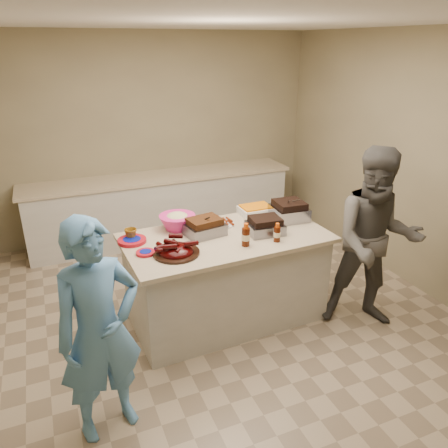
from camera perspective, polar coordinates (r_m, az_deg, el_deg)
name	(u,v)px	position (r m, az deg, el deg)	size (l,w,h in m)	color
room	(224,321)	(4.41, -0.06, -12.57)	(4.50, 5.00, 2.70)	gray
back_counter	(162,207)	(6.07, -8.09, 2.23)	(3.60, 0.64, 0.90)	beige
island	(226,317)	(4.47, 0.25, -12.01)	(1.88, 0.99, 0.89)	beige
rib_platter	(176,254)	(3.72, -6.24, -3.89)	(0.40, 0.40, 0.16)	#390202
pulled_pork_tray	(205,235)	(4.06, -2.54, -1.40)	(0.35, 0.26, 0.10)	#47230F
brisket_tray	(265,233)	(4.12, 5.34, -1.15)	(0.32, 0.27, 0.10)	black
roasting_pan	(289,219)	(4.47, 8.44, 0.64)	(0.33, 0.33, 0.13)	gray
coleslaw_bowl	(178,229)	(4.21, -6.06, -0.63)	(0.35, 0.35, 0.24)	#DA2883
sausage_plate	(221,225)	(4.28, -0.43, -0.07)	(0.27, 0.27, 0.04)	silver
mac_cheese_dish	(256,213)	(4.58, 4.15, 1.41)	(0.33, 0.25, 0.09)	orange
bbq_bottle_a	(246,246)	(3.85, 2.84, -2.83)	(0.07, 0.07, 0.21)	#3D1305
bbq_bottle_b	(277,241)	(3.95, 6.90, -2.27)	(0.06, 0.06, 0.18)	#3D1305
mustard_bottle	(217,235)	(4.05, -0.89, -1.44)	(0.04, 0.04, 0.11)	#DEAC07
sauce_bowl	(222,228)	(4.21, -0.30, -0.51)	(0.15, 0.05, 0.15)	silver
plate_stack_large	(132,242)	(4.00, -11.91, -2.33)	(0.26, 0.26, 0.03)	#A30E1B
plate_stack_small	(146,254)	(3.76, -10.20, -3.86)	(0.16, 0.16, 0.02)	#A30E1B
plastic_cup	(131,240)	(4.05, -12.00, -2.00)	(0.11, 0.10, 0.11)	brown
basket_stack	(183,227)	(4.25, -5.32, -0.36)	(0.18, 0.13, 0.09)	#A30E1B
guest_blue	(112,423)	(3.56, -14.44, -23.86)	(0.58, 1.60, 0.38)	#5693CE
guest_gray	(364,320)	(4.64, 17.77, -11.85)	(0.84, 1.73, 0.66)	#55524D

